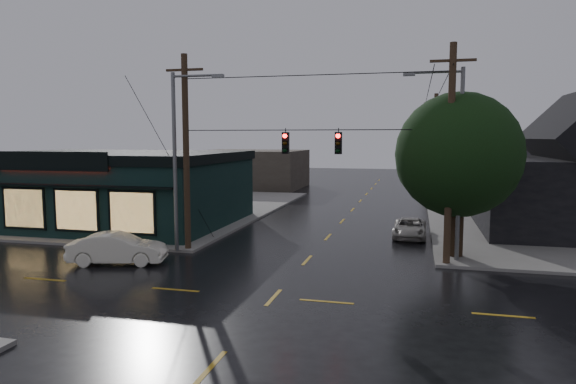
% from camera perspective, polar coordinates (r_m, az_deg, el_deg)
% --- Properties ---
extents(ground_plane, '(160.00, 160.00, 0.00)m').
position_cam_1_polar(ground_plane, '(19.53, -1.62, -11.64)').
color(ground_plane, black).
extents(sidewalk_nw, '(28.00, 28.00, 0.15)m').
position_cam_1_polar(sidewalk_nw, '(45.82, -19.18, -1.60)').
color(sidewalk_nw, slate).
rests_on(sidewalk_nw, ground).
extents(pizza_shop, '(16.30, 12.34, 4.90)m').
position_cam_1_polar(pizza_shop, '(36.95, -18.83, 0.51)').
color(pizza_shop, black).
rests_on(pizza_shop, ground).
extents(corner_tree, '(6.04, 6.04, 7.99)m').
position_cam_1_polar(corner_tree, '(26.11, 18.42, 3.91)').
color(corner_tree, black).
rests_on(corner_tree, ground).
extents(utility_pole_nw, '(2.00, 0.32, 10.15)m').
position_cam_1_polar(utility_pole_nw, '(27.65, -11.03, -6.44)').
color(utility_pole_nw, '#332316').
rests_on(utility_pole_nw, ground).
extents(utility_pole_ne, '(2.00, 0.32, 10.15)m').
position_cam_1_polar(utility_pole_ne, '(25.16, 17.16, -7.85)').
color(utility_pole_ne, '#332316').
rests_on(utility_pole_ne, ground).
extents(utility_pole_far_a, '(2.00, 0.32, 9.65)m').
position_cam_1_polar(utility_pole_far_a, '(46.30, 15.80, -1.50)').
color(utility_pole_far_a, '#332316').
rests_on(utility_pole_far_a, ground).
extents(utility_pole_far_b, '(2.00, 0.32, 9.15)m').
position_cam_1_polar(utility_pole_far_b, '(66.18, 15.32, 0.74)').
color(utility_pole_far_b, '#332316').
rests_on(utility_pole_far_b, ground).
extents(utility_pole_far_c, '(2.00, 0.32, 9.15)m').
position_cam_1_polar(utility_pole_far_c, '(86.12, 15.07, 1.94)').
color(utility_pole_far_c, '#332316').
rests_on(utility_pole_far_c, ground).
extents(span_signal_assembly, '(13.00, 0.48, 1.23)m').
position_cam_1_polar(span_signal_assembly, '(24.90, 2.64, 5.52)').
color(span_signal_assembly, black).
rests_on(span_signal_assembly, ground).
extents(streetlight_nw, '(5.40, 0.30, 9.15)m').
position_cam_1_polar(streetlight_nw, '(27.16, -12.23, -6.69)').
color(streetlight_nw, slate).
rests_on(streetlight_nw, ground).
extents(streetlight_ne, '(5.40, 0.30, 9.15)m').
position_cam_1_polar(streetlight_ne, '(25.87, 18.19, -7.50)').
color(streetlight_ne, slate).
rests_on(streetlight_ne, ground).
extents(bg_building_west, '(12.00, 10.00, 4.40)m').
position_cam_1_polar(bg_building_west, '(61.07, -4.08, 2.58)').
color(bg_building_west, '#3D342C').
rests_on(bg_building_west, ground).
extents(bg_building_east, '(14.00, 12.00, 5.60)m').
position_cam_1_polar(bg_building_east, '(63.92, 24.00, 2.76)').
color(bg_building_east, '#29282E').
rests_on(bg_building_east, ground).
extents(sedan_cream, '(4.71, 2.69, 1.47)m').
position_cam_1_polar(sedan_cream, '(25.57, -18.41, -5.98)').
color(sedan_cream, white).
rests_on(sedan_cream, ground).
extents(suv_silver, '(1.94, 4.12, 1.14)m').
position_cam_1_polar(suv_silver, '(31.42, 13.37, -3.92)').
color(suv_silver, '#A29C95').
rests_on(suv_silver, ground).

